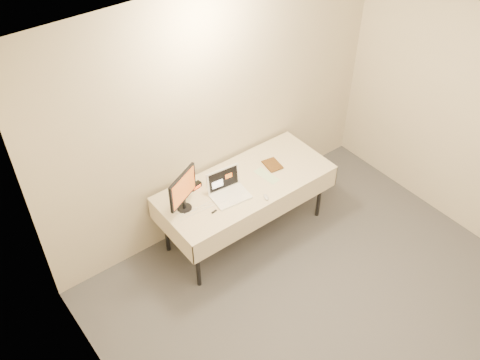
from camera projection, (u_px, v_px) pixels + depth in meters
back_wall at (218, 113)px, 5.36m from camera, size 4.00×0.10×2.70m
table at (246, 186)px, 5.53m from camera, size 1.86×0.81×0.74m
laptop at (228, 189)px, 5.31m from camera, size 0.39×0.33×0.26m
monitor at (183, 189)px, 5.03m from camera, size 0.39×0.20×0.43m
book at (266, 160)px, 5.60m from camera, size 0.16×0.04×0.21m
alarm_clock at (196, 186)px, 5.41m from camera, size 0.13×0.08×0.05m
clicker at (266, 197)px, 5.30m from camera, size 0.08×0.10×0.02m
paper_form at (267, 176)px, 5.57m from camera, size 0.14×0.30×0.00m
usb_dongle at (214, 212)px, 5.16m from camera, size 0.06×0.03×0.01m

